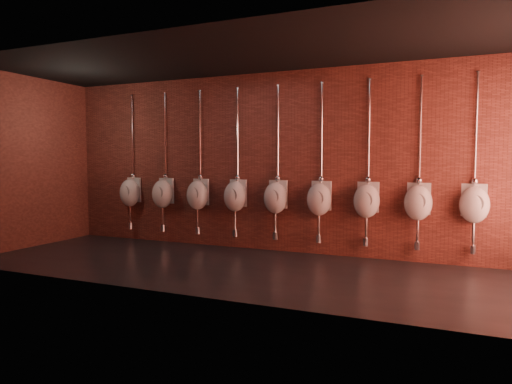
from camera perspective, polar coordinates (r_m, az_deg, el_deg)
ground at (r=7.05m, az=-2.85°, el=-9.42°), size 8.50×8.50×0.00m
room_shell at (r=6.87m, az=-2.91°, el=7.12°), size 8.54×3.04×3.22m
urinal_0 at (r=9.64m, az=-15.46°, el=-0.02°), size 0.48×0.43×2.72m
urinal_1 at (r=9.17m, az=-11.58°, el=-0.16°), size 0.48×0.43×2.72m
urinal_2 at (r=8.74m, az=-7.30°, el=-0.31°), size 0.48×0.43×2.72m
urinal_3 at (r=8.37m, az=-2.61°, el=-0.47°), size 0.48×0.43×2.72m
urinal_4 at (r=8.06m, az=2.48°, el=-0.64°), size 0.48×0.43×2.72m
urinal_5 at (r=7.81m, az=7.93°, el=-0.82°), size 0.48×0.43×2.72m
urinal_6 at (r=7.64m, az=13.67°, el=-1.00°), size 0.48×0.43×2.72m
urinal_7 at (r=7.56m, az=19.61°, el=-1.18°), size 0.48×0.43×2.72m
urinal_8 at (r=7.55m, az=25.63°, el=-1.35°), size 0.48×0.43×2.72m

